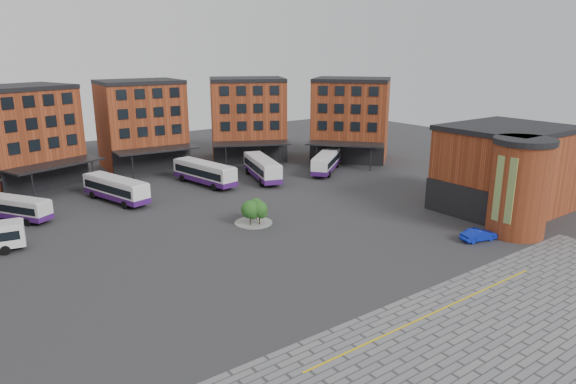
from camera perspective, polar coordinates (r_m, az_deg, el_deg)
ground at (r=49.67m, az=1.72°, el=-7.58°), size 160.00×160.00×0.00m
paving_zone at (r=38.60m, az=25.85°, el=-16.56°), size 50.00×22.00×0.02m
yellow_line at (r=42.13m, az=16.08°, el=-12.68°), size 26.00×0.15×0.02m
main_building at (r=78.72m, az=-18.65°, el=5.79°), size 94.14×42.48×14.60m
east_building at (r=67.25m, az=23.13°, el=2.10°), size 17.40×15.40×10.60m
tree_island at (r=58.94m, az=-3.69°, el=-2.06°), size 4.40×4.40×3.01m
bus_b at (r=68.55m, az=-28.20°, el=-1.55°), size 7.25×9.63×2.80m
bus_c at (r=71.38m, az=-18.59°, el=0.33°), size 5.50×11.72×3.22m
bus_d at (r=77.18m, az=-9.27°, el=2.12°), size 4.80×12.18×3.35m
bus_e at (r=79.32m, az=-2.90°, el=2.69°), size 6.21×12.30×3.39m
bus_f at (r=84.36m, az=4.27°, el=3.38°), size 10.53×9.00×3.19m
blue_car at (r=57.85m, az=20.41°, el=-4.49°), size 4.17×2.28×1.30m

